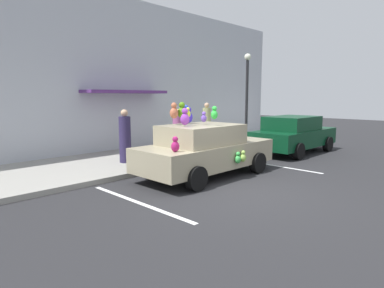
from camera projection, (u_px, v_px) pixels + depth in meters
The scene contains 12 objects.
ground_plane at pixel (235, 191), 8.23m from camera, with size 60.00×60.00×0.00m, color #262628.
sidewalk at pixel (122, 161), 11.68m from camera, with size 24.00×4.00×0.15m, color gray.
storefront_building at pixel (88, 75), 12.73m from camera, with size 24.00×1.25×6.40m.
parking_stripe_front at pixel (272, 165), 11.36m from camera, with size 0.12×3.60×0.01m, color silver.
parking_stripe_rear at pixel (138, 203), 7.35m from camera, with size 0.12×3.60×0.01m, color silver.
plush_covered_car at pixel (205, 149), 9.70m from camera, with size 4.44×2.08×2.20m.
parked_sedan_behind at pixel (293, 134), 13.77m from camera, with size 4.36×2.03×1.54m.
teddy_bear_on_sidewalk at pixel (180, 148), 12.00m from camera, with size 0.39×0.32×0.74m.
street_lamp_post at pixel (247, 91), 14.12m from camera, with size 0.28×0.28×4.01m.
pedestrian_near_shopfront at pixel (125, 138), 11.02m from camera, with size 0.39×0.39×1.78m.
pedestrian_walking_past at pixel (207, 125), 15.18m from camera, with size 0.37×0.37×1.93m.
pedestrian_by_lamp at pixel (178, 132), 13.02m from camera, with size 0.38×0.38×1.72m.
Camera 1 is at (-6.45, -4.82, 2.35)m, focal length 30.73 mm.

